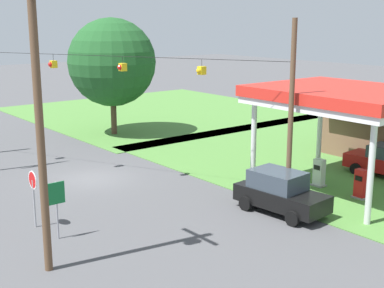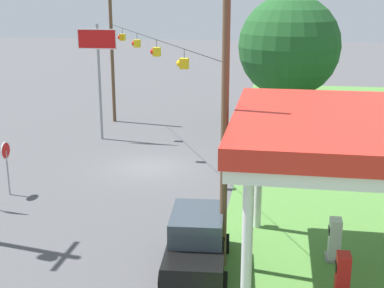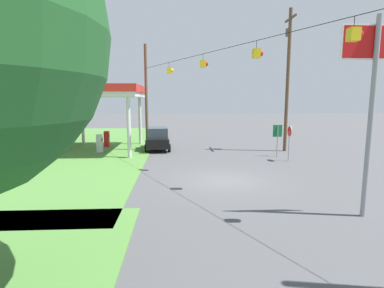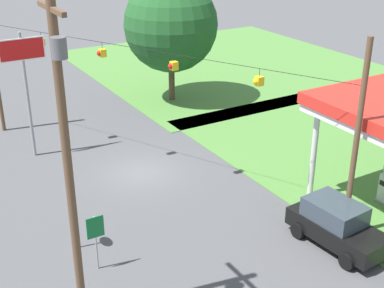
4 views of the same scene
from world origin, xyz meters
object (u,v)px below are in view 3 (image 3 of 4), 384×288
at_px(car_at_pumps_rear, 49,140).
at_px(stop_sign_overhead, 373,73).
at_px(utility_pole_main, 288,74).
at_px(fuel_pump_far, 107,140).
at_px(car_at_pumps_front, 157,138).
at_px(gas_station_canopy, 101,92).
at_px(stop_sign_roadside, 289,135).
at_px(route_sign, 277,134).
at_px(fuel_pump_near, 100,144).

xyz_separation_m(car_at_pumps_rear, stop_sign_overhead, (-15.34, -17.62, 4.26)).
distance_m(car_at_pumps_rear, utility_pole_main, 20.65).
xyz_separation_m(fuel_pump_far, car_at_pumps_front, (-1.19, -4.56, 0.27)).
relative_size(car_at_pumps_rear, stop_sign_overhead, 0.69).
bearing_deg(fuel_pump_far, car_at_pumps_rear, 104.31).
bearing_deg(gas_station_canopy, stop_sign_roadside, -110.42).
distance_m(fuel_pump_far, route_sign, 14.66).
height_order(fuel_pump_far, route_sign, route_sign).
bearing_deg(utility_pole_main, fuel_pump_near, 90.87).
height_order(gas_station_canopy, stop_sign_overhead, stop_sign_overhead).
relative_size(fuel_pump_near, fuel_pump_far, 1.00).
distance_m(fuel_pump_far, car_at_pumps_front, 4.72).
relative_size(gas_station_canopy, stop_sign_overhead, 1.18).
distance_m(route_sign, utility_pole_main, 5.43).
height_order(gas_station_canopy, stop_sign_roadside, gas_station_canopy).
bearing_deg(stop_sign_overhead, fuel_pump_near, 43.11).
height_order(car_at_pumps_front, stop_sign_overhead, stop_sign_overhead).
height_order(gas_station_canopy, car_at_pumps_front, gas_station_canopy).
relative_size(fuel_pump_far, stop_sign_overhead, 0.21).
relative_size(stop_sign_overhead, route_sign, 2.97).
height_order(fuel_pump_far, stop_sign_roadside, stop_sign_roadside).
relative_size(fuel_pump_far, stop_sign_roadside, 0.60).
relative_size(gas_station_canopy, utility_pole_main, 0.73).
height_order(fuel_pump_near, route_sign, route_sign).
distance_m(fuel_pump_near, car_at_pumps_rear, 4.77).
distance_m(fuel_pump_near, fuel_pump_far, 2.55).
distance_m(fuel_pump_far, stop_sign_overhead, 21.52).
distance_m(car_at_pumps_front, stop_sign_overhead, 18.02).
bearing_deg(stop_sign_roadside, gas_station_canopy, -110.42).
xyz_separation_m(fuel_pump_far, stop_sign_overhead, (-16.51, -13.06, 4.47)).
bearing_deg(fuel_pump_far, utility_pole_main, -98.61).
bearing_deg(car_at_pumps_front, fuel_pump_far, 70.88).
xyz_separation_m(car_at_pumps_front, stop_sign_roadside, (-5.33, -9.51, 0.83)).
bearing_deg(route_sign, car_at_pumps_front, 69.26).
bearing_deg(gas_station_canopy, stop_sign_overhead, -139.38).
bearing_deg(stop_sign_roadside, car_at_pumps_rear, -106.02).
relative_size(gas_station_canopy, fuel_pump_near, 5.57).
xyz_separation_m(fuel_pump_near, car_at_pumps_rear, (1.39, 4.56, 0.21)).
height_order(gas_station_canopy, route_sign, gas_station_canopy).
xyz_separation_m(stop_sign_overhead, route_sign, (11.80, -0.78, -3.47)).
relative_size(fuel_pump_near, stop_sign_roadside, 0.60).
height_order(stop_sign_roadside, utility_pole_main, utility_pole_main).
relative_size(fuel_pump_far, route_sign, 0.63).
height_order(fuel_pump_far, stop_sign_overhead, stop_sign_overhead).
bearing_deg(stop_sign_roadside, car_at_pumps_front, -119.25).
bearing_deg(gas_station_canopy, fuel_pump_far, -0.08).
bearing_deg(gas_station_canopy, car_at_pumps_front, -88.90).
distance_m(car_at_pumps_front, stop_sign_roadside, 10.93).
bearing_deg(fuel_pump_near, route_sign, -98.84).
bearing_deg(fuel_pump_near, stop_sign_roadside, -105.73).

